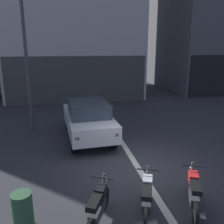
% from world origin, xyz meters
% --- Properties ---
extents(ground_plane, '(120.00, 120.00, 0.00)m').
position_xyz_m(ground_plane, '(0.00, 0.00, 0.00)').
color(ground_plane, '#333338').
extents(lane_centre_line, '(0.20, 18.00, 0.01)m').
position_xyz_m(lane_centre_line, '(0.00, 6.00, 0.00)').
color(lane_centre_line, silver).
rests_on(lane_centre_line, ground).
extents(car_white_crossing_near, '(2.00, 4.20, 1.64)m').
position_xyz_m(car_white_crossing_near, '(-1.30, 3.03, 0.89)').
color(car_white_crossing_near, black).
rests_on(car_white_crossing_near, ground).
extents(street_lamp, '(0.36, 0.36, 6.27)m').
position_xyz_m(street_lamp, '(-3.75, 4.38, 3.86)').
color(street_lamp, '#47474C').
rests_on(street_lamp, ground).
extents(motorcycle_black_row_leftmost, '(0.79, 1.54, 0.98)m').
position_xyz_m(motorcycle_black_row_leftmost, '(-1.64, -2.21, 0.46)').
color(motorcycle_black_row_leftmost, black).
rests_on(motorcycle_black_row_leftmost, ground).
extents(motorcycle_silver_row_left_mid, '(0.73, 1.58, 0.98)m').
position_xyz_m(motorcycle_silver_row_left_mid, '(-0.47, -2.08, 0.46)').
color(motorcycle_silver_row_left_mid, black).
rests_on(motorcycle_silver_row_left_mid, ground).
extents(motorcycle_red_row_centre, '(0.75, 1.56, 0.98)m').
position_xyz_m(motorcycle_red_row_centre, '(0.69, -2.11, 0.46)').
color(motorcycle_red_row_centre, black).
rests_on(motorcycle_red_row_centre, ground).
extents(trash_bin, '(0.44, 0.44, 0.85)m').
position_xyz_m(trash_bin, '(-3.25, -2.02, 0.42)').
color(trash_bin, '#2D5938').
rests_on(trash_bin, ground).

